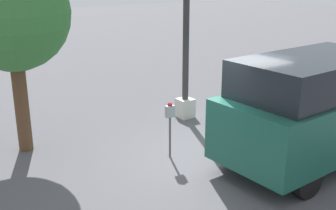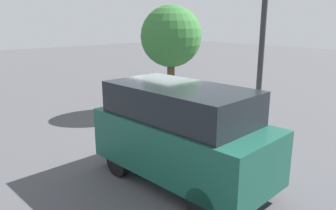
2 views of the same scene
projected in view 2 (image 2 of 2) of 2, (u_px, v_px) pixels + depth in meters
name	position (u px, v px, depth m)	size (l,w,h in m)	color
ground_plane	(172.00, 147.00, 10.33)	(80.00, 80.00, 0.00)	#4C4C51
parking_meter_near	(173.00, 110.00, 10.88)	(0.21, 0.13, 1.31)	#4C4C4C
lamp_post	(259.00, 83.00, 10.56)	(0.44, 0.44, 5.50)	beige
parked_van	(182.00, 132.00, 7.80)	(4.59, 2.26, 2.40)	#195142
street_tree	(171.00, 37.00, 13.67)	(2.56, 2.56, 4.49)	#513823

